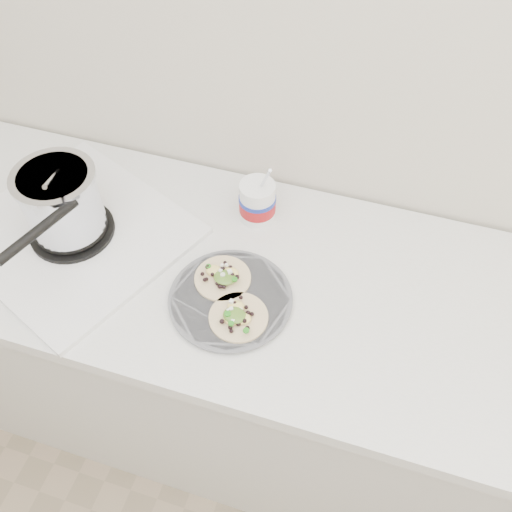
% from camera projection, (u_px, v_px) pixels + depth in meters
% --- Properties ---
extents(counter, '(2.44, 0.66, 0.90)m').
position_uv_depth(counter, '(306.00, 375.00, 1.69)').
color(counter, beige).
rests_on(counter, ground).
extents(stove, '(0.66, 0.64, 0.25)m').
position_uv_depth(stove, '(66.00, 214.00, 1.38)').
color(stove, silver).
rests_on(stove, counter).
extents(taco_plate, '(0.29, 0.29, 0.04)m').
position_uv_depth(taco_plate, '(230.00, 297.00, 1.30)').
color(taco_plate, '#5A5B61').
rests_on(taco_plate, counter).
extents(tub, '(0.09, 0.09, 0.21)m').
position_uv_depth(tub, '(258.00, 199.00, 1.43)').
color(tub, white).
rests_on(tub, counter).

